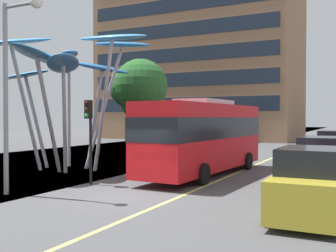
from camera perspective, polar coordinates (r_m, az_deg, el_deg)
The scene contains 14 objects.
ground at distance 15.70m, azimuth -8.64°, elevation -9.76°, with size 120.00×240.00×0.10m.
red_bus at distance 20.63m, azimuth 5.22°, elevation -1.13°, with size 3.07×10.59×3.84m.
leaf_sculpture at distance 23.60m, azimuth -14.07°, elevation 8.52°, with size 10.03×9.84×7.58m.
traffic_light_kerb_near at distance 17.86m, azimuth -11.08°, elevation 0.34°, with size 0.28×0.42×3.69m.
traffic_light_kerb_far at distance 21.45m, azimuth -3.97°, elevation -0.24°, with size 0.28×0.42×3.30m.
traffic_light_island_mid at distance 24.40m, azimuth 0.06°, elevation 0.82°, with size 0.28×0.42×3.84m.
car_parked_near at distance 12.56m, azimuth 19.51°, elevation -7.88°, with size 2.04×4.49×2.06m.
car_parked_mid at distance 18.95m, azimuth 20.79°, elevation -4.81°, with size 2.07×4.48×2.09m.
car_parked_far at distance 25.80m, azimuth 22.45°, elevation -3.17°, with size 2.06×4.03×2.17m.
street_lamp at distance 16.32m, azimuth -20.93°, elevation 7.41°, with size 1.90×0.44×7.32m.
tree_pavement_near at distance 29.46m, azimuth -4.23°, elevation 5.14°, with size 4.74×5.12×7.07m.
pedestrian at distance 19.10m, azimuth -4.55°, elevation -4.93°, with size 0.34×0.34×1.78m.
no_entry_sign at distance 22.76m, azimuth -5.32°, elevation -1.86°, with size 0.60×0.12×2.58m.
backdrop_building at distance 59.25m, azimuth 4.71°, elevation 9.14°, with size 26.98×15.31×22.27m.
Camera 1 is at (8.17, -12.60, 2.93)m, focal length 43.16 mm.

